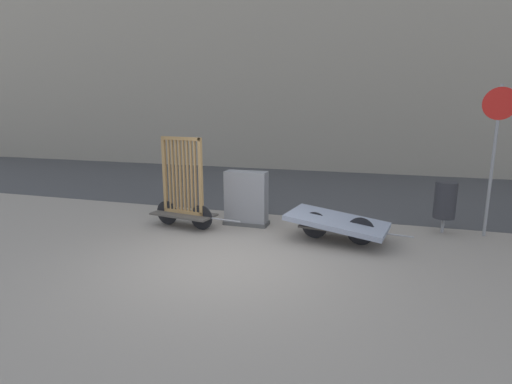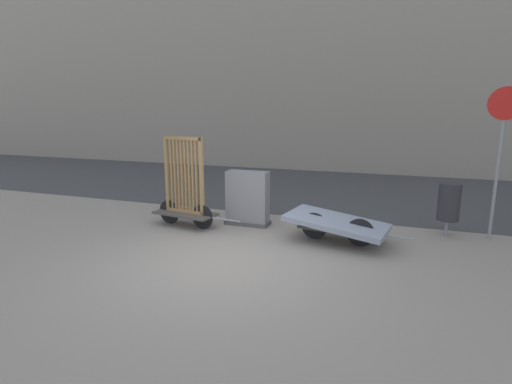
% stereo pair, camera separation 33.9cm
% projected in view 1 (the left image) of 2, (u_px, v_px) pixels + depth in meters
% --- Properties ---
extents(ground_plane, '(60.00, 60.00, 0.00)m').
position_uv_depth(ground_plane, '(229.00, 261.00, 6.77)').
color(ground_plane, gray).
extents(road_strip, '(56.00, 7.17, 0.01)m').
position_uv_depth(road_strip, '(302.00, 187.00, 13.08)').
color(road_strip, '#424244').
rests_on(road_strip, ground_plane).
extents(building_facade, '(48.00, 4.00, 11.46)m').
position_uv_depth(building_facade, '(329.00, 32.00, 17.12)').
color(building_facade, '#9E9384').
rests_on(building_facade, ground_plane).
extents(bike_cart_with_bedframe, '(2.12, 0.82, 1.96)m').
position_uv_depth(bike_cart_with_bedframe, '(183.00, 197.00, 8.59)').
color(bike_cart_with_bedframe, '#4C4742').
rests_on(bike_cart_with_bedframe, ground_plane).
extents(bike_cart_with_mattress, '(2.39, 1.37, 0.54)m').
position_uv_depth(bike_cart_with_mattress, '(337.00, 223.00, 7.72)').
color(bike_cart_with_mattress, '#4C4742').
rests_on(bike_cart_with_mattress, ground_plane).
extents(utility_cabinet, '(0.99, 0.41, 1.20)m').
position_uv_depth(utility_cabinet, '(246.00, 200.00, 8.80)').
color(utility_cabinet, '#4C4C4C').
rests_on(utility_cabinet, ground_plane).
extents(trash_bin, '(0.43, 0.43, 1.07)m').
position_uv_depth(trash_bin, '(445.00, 200.00, 8.20)').
color(trash_bin, gray).
rests_on(trash_bin, ground_plane).
extents(sign_post, '(0.62, 0.06, 2.99)m').
position_uv_depth(sign_post, '(496.00, 139.00, 7.70)').
color(sign_post, gray).
rests_on(sign_post, ground_plane).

